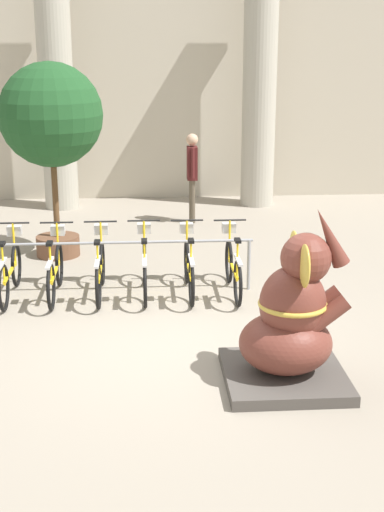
% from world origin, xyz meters
% --- Properties ---
extents(ground_plane, '(60.00, 60.00, 0.00)m').
position_xyz_m(ground_plane, '(0.00, 0.00, 0.00)').
color(ground_plane, gray).
extents(building_facade, '(20.00, 0.20, 6.00)m').
position_xyz_m(building_facade, '(0.00, 8.60, 3.00)').
color(building_facade, '#BCB29E').
rests_on(building_facade, ground_plane).
extents(column_left, '(0.91, 0.91, 5.16)m').
position_xyz_m(column_left, '(-2.15, 7.60, 2.62)').
color(column_left, '#ADA899').
rests_on(column_left, ground_plane).
extents(column_right, '(0.91, 0.91, 5.16)m').
position_xyz_m(column_right, '(2.15, 7.60, 2.62)').
color(column_right, '#ADA899').
rests_on(column_right, ground_plane).
extents(bike_rack, '(3.77, 0.05, 0.77)m').
position_xyz_m(bike_rack, '(-0.69, 1.95, 0.61)').
color(bike_rack, gray).
rests_on(bike_rack, ground_plane).
extents(bicycle_0, '(0.48, 1.68, 0.99)m').
position_xyz_m(bicycle_0, '(-2.28, 1.87, 0.40)').
color(bicycle_0, black).
rests_on(bicycle_0, ground_plane).
extents(bicycle_1, '(0.48, 1.68, 0.99)m').
position_xyz_m(bicycle_1, '(-1.64, 1.85, 0.40)').
color(bicycle_1, black).
rests_on(bicycle_1, ground_plane).
extents(bicycle_2, '(0.48, 1.68, 0.99)m').
position_xyz_m(bicycle_2, '(-1.01, 1.87, 0.40)').
color(bicycle_2, black).
rests_on(bicycle_2, ground_plane).
extents(bicycle_3, '(0.48, 1.68, 0.99)m').
position_xyz_m(bicycle_3, '(-0.37, 1.88, 0.40)').
color(bicycle_3, black).
rests_on(bicycle_3, ground_plane).
extents(bicycle_4, '(0.48, 1.68, 0.99)m').
position_xyz_m(bicycle_4, '(0.26, 1.86, 0.40)').
color(bicycle_4, black).
rests_on(bicycle_4, ground_plane).
extents(bicycle_5, '(0.48, 1.68, 0.99)m').
position_xyz_m(bicycle_5, '(0.89, 1.82, 0.40)').
color(bicycle_5, black).
rests_on(bicycle_5, ground_plane).
extents(elephant_statue, '(1.29, 1.29, 1.93)m').
position_xyz_m(elephant_statue, '(1.15, -1.02, 0.66)').
color(elephant_statue, '#4C4742').
rests_on(elephant_statue, ground_plane).
extents(person_pedestrian, '(0.24, 0.47, 1.78)m').
position_xyz_m(person_pedestrian, '(0.60, 6.08, 1.08)').
color(person_pedestrian, brown).
rests_on(person_pedestrian, ground_plane).
extents(potted_tree, '(1.69, 1.69, 3.21)m').
position_xyz_m(potted_tree, '(-1.84, 3.90, 2.29)').
color(potted_tree, brown).
rests_on(potted_tree, ground_plane).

